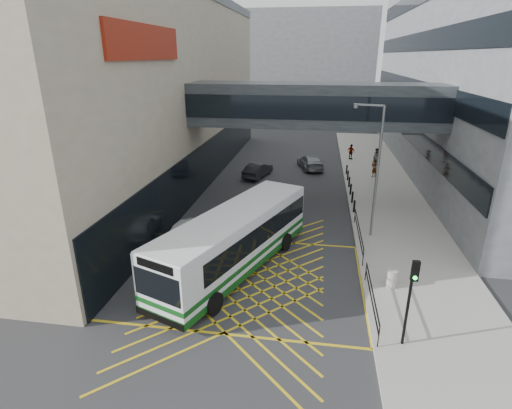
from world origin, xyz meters
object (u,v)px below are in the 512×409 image
at_px(car_silver, 310,161).
at_px(traffic_light, 411,291).
at_px(bus, 236,239).
at_px(pedestrian_c, 351,152).
at_px(car_dark, 258,170).
at_px(street_lamp, 375,164).
at_px(litter_bin, 391,279).
at_px(car_white, 186,228).
at_px(pedestrian_b, 377,157).
at_px(pedestrian_a, 374,168).

height_order(car_silver, traffic_light, traffic_light).
height_order(bus, pedestrian_c, bus).
distance_m(bus, car_dark, 17.41).
relative_size(street_lamp, litter_bin, 9.10).
height_order(car_dark, street_lamp, street_lamp).
bearing_deg(car_white, pedestrian_b, -118.32).
height_order(car_silver, pedestrian_a, pedestrian_a).
height_order(pedestrian_a, pedestrian_b, pedestrian_b).
relative_size(pedestrian_a, pedestrian_b, 0.90).
height_order(traffic_light, litter_bin, traffic_light).
bearing_deg(bus, pedestrian_b, 87.45).
height_order(bus, traffic_light, traffic_light).
xyz_separation_m(bus, car_white, (-3.92, 3.37, -1.13)).
height_order(pedestrian_a, pedestrian_c, pedestrian_c).
xyz_separation_m(street_lamp, pedestrian_b, (2.61, 17.69, -3.72)).
xyz_separation_m(pedestrian_a, pedestrian_c, (-1.71, 6.51, 0.03)).
bearing_deg(car_silver, car_dark, 23.05).
xyz_separation_m(car_silver, traffic_light, (4.42, -26.36, 1.89)).
distance_m(car_dark, car_silver, 6.17).
bearing_deg(car_dark, pedestrian_b, -138.31).
relative_size(car_white, pedestrian_c, 2.40).
relative_size(car_silver, pedestrian_b, 2.67).
height_order(traffic_light, street_lamp, street_lamp).
relative_size(traffic_light, pedestrian_a, 2.39).
height_order(car_silver, litter_bin, car_silver).
distance_m(car_white, car_dark, 14.15).
distance_m(car_white, litter_bin, 12.56).
height_order(car_white, car_silver, car_silver).
relative_size(bus, street_lamp, 1.47).
xyz_separation_m(street_lamp, pedestrian_a, (1.88, 13.39, -3.81)).
xyz_separation_m(bus, pedestrian_a, (9.29, 18.59, -0.81)).
xyz_separation_m(car_white, car_silver, (7.22, 17.80, 0.10)).
bearing_deg(litter_bin, traffic_light, -92.39).
height_order(bus, street_lamp, street_lamp).
distance_m(bus, street_lamp, 9.54).
bearing_deg(traffic_light, car_dark, 109.47).
xyz_separation_m(car_dark, pedestrian_b, (11.53, 5.58, 0.37)).
xyz_separation_m(car_white, pedestrian_b, (13.94, 19.52, 0.41)).
relative_size(car_white, traffic_light, 1.05).
xyz_separation_m(car_dark, pedestrian_a, (10.80, 1.29, 0.27)).
relative_size(car_white, pedestrian_b, 2.25).
bearing_deg(car_white, pedestrian_a, -123.74).
relative_size(traffic_light, litter_bin, 4.26).
height_order(bus, car_silver, bus).
bearing_deg(car_silver, street_lamp, 88.71).
height_order(pedestrian_b, pedestrian_c, pedestrian_b).
bearing_deg(pedestrian_c, litter_bin, 128.27).
height_order(car_dark, pedestrian_a, pedestrian_a).
bearing_deg(car_silver, car_white, 52.19).
xyz_separation_m(bus, street_lamp, (7.41, 5.20, 3.00)).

